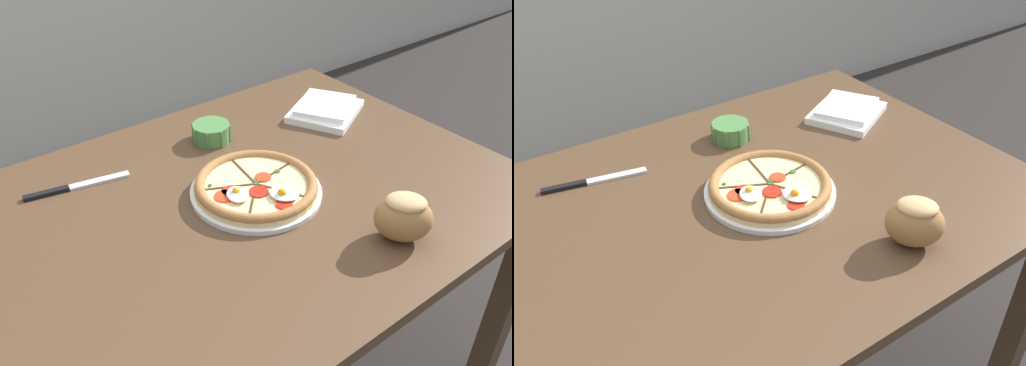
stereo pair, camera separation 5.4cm
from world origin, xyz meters
The scene contains 6 objects.
dining_table centered at (0.00, 0.00, 0.64)m, with size 1.34×0.92×0.73m.
pizza centered at (0.07, -0.01, 0.75)m, with size 0.30×0.30×0.05m.
ramekin_bowl centered at (0.13, 0.26, 0.76)m, with size 0.11×0.11×0.05m.
napkin_folded centered at (0.47, 0.18, 0.75)m, with size 0.26×0.25×0.04m.
bread_piece_near centered at (0.21, -0.32, 0.79)m, with size 0.15×0.15×0.11m.
knife_main centered at (-0.25, 0.27, 0.74)m, with size 0.24×0.07×0.01m.
Camera 2 is at (-0.51, -0.84, 1.46)m, focal length 38.00 mm.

